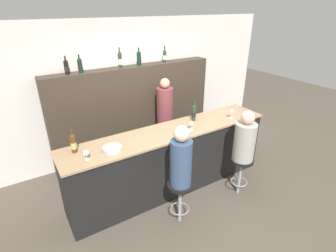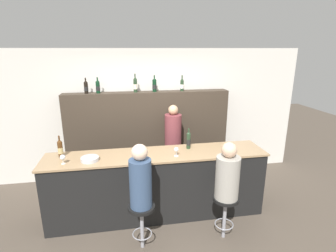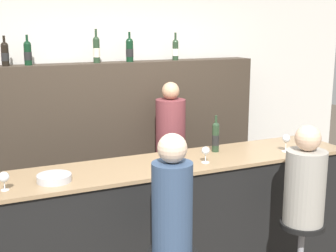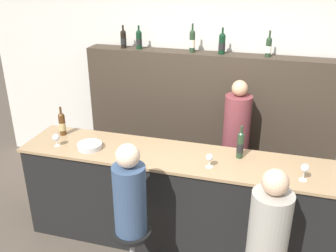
{
  "view_description": "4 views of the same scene",
  "coord_description": "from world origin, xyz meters",
  "px_view_note": "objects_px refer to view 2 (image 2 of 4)",
  "views": [
    {
      "loc": [
        -1.94,
        -2.7,
        2.81
      ],
      "look_at": [
        -0.09,
        0.26,
        1.17
      ],
      "focal_mm": 28.0,
      "sensor_mm": 36.0,
      "label": 1
    },
    {
      "loc": [
        -0.47,
        -3.36,
        2.58
      ],
      "look_at": [
        0.17,
        0.31,
        1.48
      ],
      "focal_mm": 28.0,
      "sensor_mm": 36.0,
      "label": 2
    },
    {
      "loc": [
        -1.59,
        -3.11,
        2.19
      ],
      "look_at": [
        -0.0,
        0.33,
        1.36
      ],
      "focal_mm": 50.0,
      "sensor_mm": 36.0,
      "label": 3
    },
    {
      "loc": [
        0.73,
        -2.86,
        2.81
      ],
      "look_at": [
        -0.14,
        0.23,
        1.4
      ],
      "focal_mm": 40.0,
      "sensor_mm": 36.0,
      "label": 4
    }
  ],
  "objects_px": {
    "wine_glass_2": "(230,145)",
    "bartender": "(173,150)",
    "wine_bottle_backbar_3": "(154,85)",
    "bar_stool_right": "(225,206)",
    "wine_bottle_counter_0": "(60,148)",
    "metal_bowl": "(90,159)",
    "wine_bottle_backbar_2": "(135,85)",
    "bar_stool_left": "(142,215)",
    "wine_glass_0": "(63,158)",
    "guest_seated_right": "(228,174)",
    "wine_bottle_backbar_0": "(86,87)",
    "wine_bottle_backbar_4": "(182,85)",
    "wine_bottle_counter_1": "(188,140)",
    "guest_seated_left": "(140,179)",
    "wine_glass_1": "(176,150)",
    "wine_bottle_backbar_1": "(98,87)"
  },
  "relations": [
    {
      "from": "wine_glass_2",
      "to": "bartender",
      "type": "xyz_separation_m",
      "value": [
        -0.69,
        1.0,
        -0.42
      ]
    },
    {
      "from": "wine_bottle_backbar_3",
      "to": "bar_stool_right",
      "type": "distance_m",
      "value": 2.55
    },
    {
      "from": "wine_bottle_counter_0",
      "to": "metal_bowl",
      "type": "relative_size",
      "value": 1.29
    },
    {
      "from": "wine_glass_2",
      "to": "wine_bottle_backbar_2",
      "type": "bearing_deg",
      "value": 133.14
    },
    {
      "from": "bar_stool_left",
      "to": "bar_stool_right",
      "type": "bearing_deg",
      "value": 0.0
    },
    {
      "from": "wine_bottle_counter_0",
      "to": "wine_glass_0",
      "type": "bearing_deg",
      "value": -73.1
    },
    {
      "from": "guest_seated_right",
      "to": "bartender",
      "type": "distance_m",
      "value": 1.64
    },
    {
      "from": "wine_bottle_backbar_2",
      "to": "bartender",
      "type": "relative_size",
      "value": 0.21
    },
    {
      "from": "wine_bottle_backbar_0",
      "to": "wine_glass_2",
      "type": "relative_size",
      "value": 1.8
    },
    {
      "from": "wine_bottle_backbar_2",
      "to": "wine_bottle_backbar_4",
      "type": "xyz_separation_m",
      "value": [
        0.9,
        0.0,
        -0.02
      ]
    },
    {
      "from": "wine_glass_2",
      "to": "wine_bottle_counter_1",
      "type": "bearing_deg",
      "value": 155.34
    },
    {
      "from": "bar_stool_right",
      "to": "metal_bowl",
      "type": "bearing_deg",
      "value": 161.5
    },
    {
      "from": "wine_bottle_backbar_2",
      "to": "guest_seated_left",
      "type": "distance_m",
      "value": 2.19
    },
    {
      "from": "wine_bottle_backbar_3",
      "to": "metal_bowl",
      "type": "relative_size",
      "value": 1.23
    },
    {
      "from": "wine_bottle_backbar_2",
      "to": "wine_glass_1",
      "type": "distance_m",
      "value": 1.7
    },
    {
      "from": "wine_bottle_backbar_1",
      "to": "wine_bottle_backbar_3",
      "type": "bearing_deg",
      "value": 0.0
    },
    {
      "from": "bar_stool_left",
      "to": "bar_stool_right",
      "type": "relative_size",
      "value": 1.0
    },
    {
      "from": "wine_bottle_backbar_2",
      "to": "wine_bottle_backbar_0",
      "type": "bearing_deg",
      "value": 180.0
    },
    {
      "from": "wine_glass_0",
      "to": "guest_seated_left",
      "type": "height_order",
      "value": "guest_seated_left"
    },
    {
      "from": "wine_bottle_backbar_0",
      "to": "bar_stool_right",
      "type": "relative_size",
      "value": 0.45
    },
    {
      "from": "wine_bottle_backbar_2",
      "to": "metal_bowl",
      "type": "distance_m",
      "value": 1.79
    },
    {
      "from": "guest_seated_left",
      "to": "guest_seated_right",
      "type": "height_order",
      "value": "guest_seated_left"
    },
    {
      "from": "wine_bottle_backbar_3",
      "to": "wine_glass_2",
      "type": "relative_size",
      "value": 1.96
    },
    {
      "from": "guest_seated_left",
      "to": "bartender",
      "type": "bearing_deg",
      "value": 65.29
    },
    {
      "from": "wine_bottle_backbar_2",
      "to": "wine_glass_0",
      "type": "bearing_deg",
      "value": -127.78
    },
    {
      "from": "bartender",
      "to": "wine_glass_2",
      "type": "bearing_deg",
      "value": -55.48
    },
    {
      "from": "wine_bottle_counter_0",
      "to": "wine_bottle_backbar_3",
      "type": "distance_m",
      "value": 2.07
    },
    {
      "from": "wine_bottle_backbar_1",
      "to": "wine_bottle_backbar_3",
      "type": "relative_size",
      "value": 0.94
    },
    {
      "from": "wine_bottle_backbar_1",
      "to": "bar_stool_left",
      "type": "xyz_separation_m",
      "value": [
        0.61,
        -1.99,
        -1.42
      ]
    },
    {
      "from": "bar_stool_right",
      "to": "guest_seated_right",
      "type": "bearing_deg",
      "value": -90.0
    },
    {
      "from": "bar_stool_left",
      "to": "guest_seated_left",
      "type": "bearing_deg",
      "value": 180.0
    },
    {
      "from": "wine_glass_1",
      "to": "guest_seated_right",
      "type": "relative_size",
      "value": 0.17
    },
    {
      "from": "wine_bottle_counter_1",
      "to": "guest_seated_right",
      "type": "xyz_separation_m",
      "value": [
        0.33,
        -0.83,
        -0.21
      ]
    },
    {
      "from": "wine_glass_1",
      "to": "bartender",
      "type": "bearing_deg",
      "value": 81.69
    },
    {
      "from": "metal_bowl",
      "to": "bar_stool_right",
      "type": "xyz_separation_m",
      "value": [
        1.83,
        -0.61,
        -0.59
      ]
    },
    {
      "from": "bartender",
      "to": "wine_bottle_backbar_0",
      "type": "bearing_deg",
      "value": 164.69
    },
    {
      "from": "bartender",
      "to": "metal_bowl",
      "type": "bearing_deg",
      "value": -145.57
    },
    {
      "from": "wine_bottle_backbar_4",
      "to": "bartender",
      "type": "bearing_deg",
      "value": -121.18
    },
    {
      "from": "wine_bottle_counter_1",
      "to": "wine_bottle_backbar_2",
      "type": "bearing_deg",
      "value": 123.02
    },
    {
      "from": "bar_stool_left",
      "to": "guest_seated_right",
      "type": "relative_size",
      "value": 0.8
    },
    {
      "from": "bar_stool_left",
      "to": "guest_seated_right",
      "type": "height_order",
      "value": "guest_seated_right"
    },
    {
      "from": "wine_glass_2",
      "to": "wine_bottle_backbar_1",
      "type": "bearing_deg",
      "value": 144.81
    },
    {
      "from": "wine_bottle_counter_0",
      "to": "wine_glass_2",
      "type": "height_order",
      "value": "wine_bottle_counter_0"
    },
    {
      "from": "wine_bottle_backbar_4",
      "to": "bar_stool_right",
      "type": "distance_m",
      "value": 2.45
    },
    {
      "from": "wine_glass_1",
      "to": "wine_bottle_backbar_4",
      "type": "bearing_deg",
      "value": 74.26
    },
    {
      "from": "wine_bottle_counter_1",
      "to": "wine_bottle_backbar_3",
      "type": "relative_size",
      "value": 1.07
    },
    {
      "from": "wine_bottle_backbar_3",
      "to": "wine_bottle_backbar_4",
      "type": "height_order",
      "value": "wine_bottle_backbar_3"
    },
    {
      "from": "wine_glass_2",
      "to": "bar_stool_left",
      "type": "relative_size",
      "value": 0.25
    },
    {
      "from": "wine_bottle_counter_0",
      "to": "wine_glass_2",
      "type": "xyz_separation_m",
      "value": [
        2.52,
        -0.27,
        -0.02
      ]
    },
    {
      "from": "wine_bottle_backbar_0",
      "to": "wine_bottle_backbar_1",
      "type": "relative_size",
      "value": 0.98
    }
  ]
}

